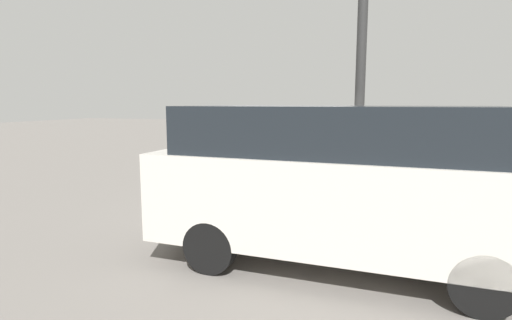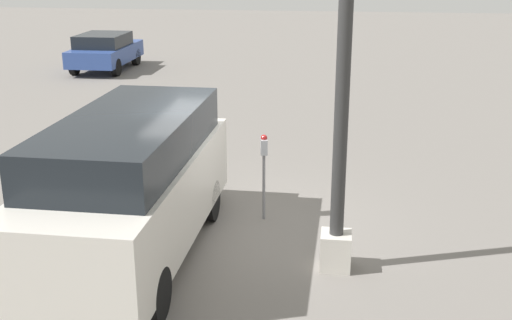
{
  "view_description": "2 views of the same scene",
  "coord_description": "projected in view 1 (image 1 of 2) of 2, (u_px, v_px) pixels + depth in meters",
  "views": [
    {
      "loc": [
        1.96,
        -6.7,
        2.23
      ],
      "look_at": [
        -0.5,
        0.28,
        1.16
      ],
      "focal_mm": 28.0,
      "sensor_mm": 36.0,
      "label": 1
    },
    {
      "loc": [
        9.73,
        1.63,
        4.43
      ],
      "look_at": [
        0.13,
        0.33,
        1.25
      ],
      "focal_mm": 45.0,
      "sensor_mm": 36.0,
      "label": 2
    }
  ],
  "objects": [
    {
      "name": "parked_van",
      "position": [
        340.0,
        181.0,
        5.37
      ],
      "size": [
        5.14,
        1.92,
        2.19
      ],
      "rotation": [
        0.0,
        0.0,
        -0.01
      ],
      "color": "beige",
      "rests_on": "ground"
    },
    {
      "name": "ground_plane",
      "position": [
        277.0,
        227.0,
        7.22
      ],
      "size": [
        80.0,
        80.0,
        0.0
      ],
      "primitive_type": "plane",
      "color": "slate"
    },
    {
      "name": "lamp_post",
      "position": [
        360.0,
        100.0,
        8.03
      ],
      "size": [
        0.44,
        0.44,
        6.02
      ],
      "color": "beige",
      "rests_on": "ground"
    },
    {
      "name": "parking_meter_near",
      "position": [
        262.0,
        162.0,
        7.57
      ],
      "size": [
        0.22,
        0.14,
        1.51
      ],
      "rotation": [
        0.0,
        0.0,
        0.18
      ],
      "color": "gray",
      "rests_on": "ground"
    }
  ]
}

